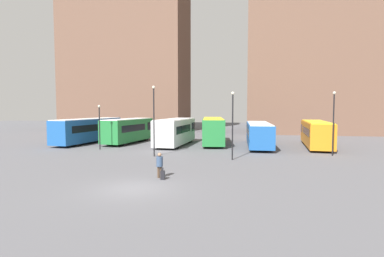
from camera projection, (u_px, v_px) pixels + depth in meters
ground_plane at (134, 189)px, 16.66m from camera, size 160.00×160.00×0.00m
building_block_left at (127, 49)px, 61.66m from camera, size 24.48×12.47×33.61m
building_block_right at (325, 24)px, 54.52m from camera, size 27.74×14.68×39.68m
bus_0 at (89, 129)px, 39.04m from camera, size 3.80×12.15×3.15m
bus_1 at (129, 130)px, 38.69m from camera, size 3.75×9.58×3.13m
bus_2 at (176, 131)px, 36.42m from camera, size 3.13×9.85×3.20m
bus_3 at (213, 130)px, 37.80m from camera, size 3.86×10.84×3.26m
bus_4 at (259, 133)px, 35.15m from camera, size 2.85×11.34×2.77m
bus_5 at (316, 133)px, 34.83m from camera, size 3.44×11.28×2.97m
traveler at (160, 163)px, 19.19m from camera, size 0.48×0.48×1.62m
suitcase at (163, 175)px, 18.78m from camera, size 0.31×0.34×0.78m
lamp_post_0 at (99, 123)px, 32.34m from camera, size 0.28×0.28×4.83m
lamp_post_1 at (333, 118)px, 27.96m from camera, size 0.28×0.28×6.04m
lamp_post_2 at (154, 116)px, 27.62m from camera, size 0.28×0.28×6.54m
lamp_post_3 at (233, 120)px, 25.74m from camera, size 0.28×0.28×5.89m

